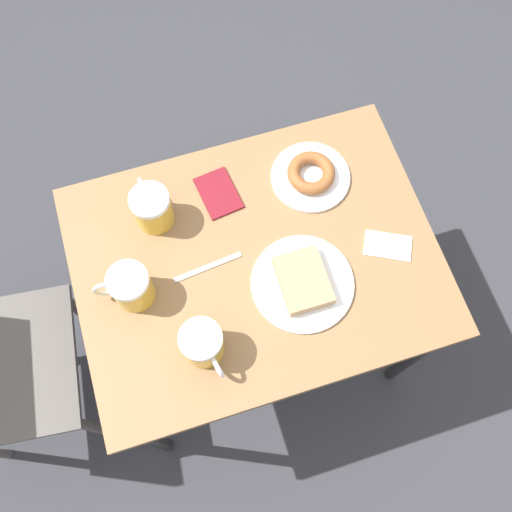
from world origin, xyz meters
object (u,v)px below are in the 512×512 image
object	(u,v)px
plate_with_donut	(311,175)
fork	(208,267)
plate_with_cake	(303,282)
napkin_folded	(388,246)
beer_mug_left	(130,285)
beer_mug_right	(203,344)
beer_mug_center	(152,208)
passport_near_edge	(218,193)

from	to	relation	value
plate_with_donut	fork	bearing A→B (deg)	116.35
plate_with_cake	plate_with_donut	xyz separation A→B (m)	(0.26, -0.11, 0.00)
napkin_folded	beer_mug_left	bearing A→B (deg)	83.62
beer_mug_right	fork	size ratio (longest dim) A/B	0.77
beer_mug_left	plate_with_donut	bearing A→B (deg)	-71.65
plate_with_donut	beer_mug_left	xyz separation A→B (m)	(-0.17, 0.50, 0.04)
fork	plate_with_donut	bearing A→B (deg)	-63.65
beer_mug_right	napkin_folded	world-z (taller)	beer_mug_right
beer_mug_center	napkin_folded	distance (m)	0.58
beer_mug_left	beer_mug_center	xyz separation A→B (m)	(0.18, -0.09, 0.00)
beer_mug_left	beer_mug_right	distance (m)	0.22
plate_with_donut	napkin_folded	distance (m)	0.26
beer_mug_center	napkin_folded	bearing A→B (deg)	-115.05
beer_mug_left	napkin_folded	bearing A→B (deg)	-96.38
plate_with_donut	fork	xyz separation A→B (m)	(-0.16, 0.32, -0.01)
beer_mug_left	beer_mug_center	bearing A→B (deg)	-28.30
plate_with_donut	passport_near_edge	world-z (taller)	plate_with_donut
beer_mug_left	beer_mug_right	world-z (taller)	same
beer_mug_center	passport_near_edge	size ratio (longest dim) A/B	0.99
beer_mug_right	passport_near_edge	world-z (taller)	beer_mug_right
plate_with_cake	napkin_folded	distance (m)	0.23
plate_with_donut	beer_mug_right	bearing A→B (deg)	132.68
beer_mug_left	beer_mug_right	xyz separation A→B (m)	(-0.18, -0.12, 0.00)
plate_with_donut	beer_mug_center	distance (m)	0.41
plate_with_donut	beer_mug_center	bearing A→B (deg)	88.61
beer_mug_center	passport_near_edge	xyz separation A→B (m)	(0.02, -0.17, -0.05)
plate_with_cake	beer_mug_right	bearing A→B (deg)	107.34
plate_with_donut	plate_with_cake	bearing A→B (deg)	156.89
beer_mug_right	fork	xyz separation A→B (m)	(0.19, -0.06, -0.05)
fork	passport_near_edge	size ratio (longest dim) A/B	1.27
beer_mug_right	napkin_folded	size ratio (longest dim) A/B	1.01
plate_with_cake	beer_mug_center	bearing A→B (deg)	46.74
plate_with_cake	beer_mug_left	bearing A→B (deg)	75.59
beer_mug_left	fork	size ratio (longest dim) A/B	0.78
passport_near_edge	beer_mug_center	bearing A→B (deg)	95.66
plate_with_cake	fork	size ratio (longest dim) A/B	1.42
napkin_folded	passport_near_edge	distance (m)	0.44
plate_with_donut	fork	world-z (taller)	plate_with_donut
plate_with_cake	napkin_folded	bearing A→B (deg)	-82.58
plate_with_cake	napkin_folded	world-z (taller)	plate_with_cake
beer_mug_right	beer_mug_center	bearing A→B (deg)	4.55
beer_mug_left	fork	distance (m)	0.19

